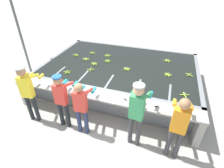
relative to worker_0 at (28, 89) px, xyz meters
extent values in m
plane|color=#A3A099|center=(1.82, 0.36, -1.05)|extent=(80.00, 80.00, 0.00)
cube|color=gray|center=(1.82, 2.58, -1.02)|extent=(5.30, 3.53, 0.06)
cube|color=gray|center=(1.82, 0.87, -0.61)|extent=(5.30, 0.12, 0.87)
cube|color=gray|center=(1.82, 4.29, -0.61)|extent=(5.30, 0.12, 0.87)
cube|color=gray|center=(-0.77, 2.58, -0.61)|extent=(0.12, 3.53, 0.87)
cube|color=gray|center=(4.41, 2.58, -0.61)|extent=(0.12, 3.53, 0.87)
cube|color=black|center=(1.82, 2.58, -0.58)|extent=(5.06, 3.29, 0.80)
cube|color=gray|center=(0.05, 1.33, -0.61)|extent=(0.06, 0.80, 0.87)
cube|color=gray|center=(0.94, 1.33, -0.61)|extent=(0.06, 0.80, 0.87)
cube|color=gray|center=(1.82, 1.33, -0.61)|extent=(0.06, 0.80, 0.87)
cube|color=gray|center=(2.70, 1.33, -0.61)|extent=(0.06, 0.80, 0.87)
cube|color=gray|center=(3.58, 1.33, -0.61)|extent=(0.06, 0.80, 0.87)
cube|color=#9E9E99|center=(1.82, 0.59, -0.20)|extent=(5.30, 0.45, 0.05)
cube|color=#9E9E99|center=(-0.73, 0.59, -0.64)|extent=(0.16, 0.41, 0.82)
cube|color=#9E9E99|center=(4.37, 0.59, -0.64)|extent=(0.16, 0.41, 0.82)
cylinder|color=#1E2328|center=(-0.09, -0.05, -0.62)|extent=(0.11, 0.11, 0.84)
cylinder|color=#1E2328|center=(0.10, -0.02, -0.62)|extent=(0.11, 0.11, 0.84)
cube|color=yellow|center=(0.00, -0.03, 0.10)|extent=(0.34, 0.21, 0.60)
sphere|color=#9E704C|center=(0.00, -0.03, 0.54)|extent=(0.23, 0.23, 0.23)
cylinder|color=#9E9E99|center=(0.00, -0.03, 0.65)|extent=(0.24, 0.24, 0.04)
cylinder|color=yellow|center=(-0.19, 0.19, 0.31)|extent=(0.12, 0.32, 0.18)
cylinder|color=gold|center=(-0.22, 0.44, 0.15)|extent=(0.11, 0.21, 0.08)
cylinder|color=yellow|center=(0.13, 0.24, 0.31)|extent=(0.12, 0.32, 0.18)
cylinder|color=gold|center=(0.09, 0.49, 0.15)|extent=(0.11, 0.21, 0.08)
cylinder|color=#1E2328|center=(0.86, 0.05, -0.65)|extent=(0.11, 0.11, 0.79)
cylinder|color=#1E2328|center=(1.06, 0.05, -0.65)|extent=(0.11, 0.11, 0.79)
cube|color=#DB3D33|center=(0.96, 0.05, 0.02)|extent=(0.32, 0.18, 0.56)
sphere|color=#9E704C|center=(0.96, 0.05, 0.44)|extent=(0.21, 0.21, 0.21)
cylinder|color=#1E5199|center=(0.96, 0.05, 0.54)|extent=(0.22, 0.22, 0.04)
cylinder|color=#DB3D33|center=(0.80, 0.30, 0.22)|extent=(0.09, 0.31, 0.18)
cylinder|color=#1EA3AD|center=(0.80, 0.55, 0.05)|extent=(0.09, 0.20, 0.08)
cylinder|color=#DB3D33|center=(1.12, 0.31, 0.22)|extent=(0.09, 0.31, 0.18)
cylinder|color=#1EA3AD|center=(1.12, 0.56, 0.05)|extent=(0.09, 0.20, 0.08)
cylinder|color=navy|center=(1.45, -0.02, -0.66)|extent=(0.11, 0.11, 0.77)
cylinder|color=navy|center=(1.65, -0.01, -0.66)|extent=(0.11, 0.11, 0.77)
cube|color=#DB3D33|center=(1.55, -0.01, 0.00)|extent=(0.33, 0.19, 0.54)
sphere|color=#9E704C|center=(1.55, -0.01, 0.40)|extent=(0.21, 0.21, 0.21)
cylinder|color=#DB3D33|center=(1.37, 0.23, 0.18)|extent=(0.10, 0.31, 0.18)
cylinder|color=#1EA3AD|center=(1.36, 0.48, 0.02)|extent=(0.10, 0.20, 0.08)
cylinder|color=#DB3D33|center=(1.69, 0.24, 0.18)|extent=(0.10, 0.31, 0.18)
cylinder|color=#1EA3AD|center=(1.68, 0.49, 0.02)|extent=(0.10, 0.20, 0.08)
cylinder|color=#38383D|center=(2.80, 0.06, -0.61)|extent=(0.11, 0.11, 0.87)
cylinder|color=#38383D|center=(3.00, 0.04, -0.61)|extent=(0.11, 0.11, 0.87)
cube|color=#38995B|center=(2.90, 0.05, 0.14)|extent=(0.34, 0.21, 0.62)
sphere|color=tan|center=(2.90, 0.05, 0.59)|extent=(0.24, 0.24, 0.24)
cylinder|color=#9E9E99|center=(2.90, 0.05, 0.70)|extent=(0.25, 0.25, 0.04)
cylinder|color=#38995B|center=(2.77, 0.32, 0.36)|extent=(0.12, 0.32, 0.18)
cylinder|color=teal|center=(2.81, 0.57, 0.20)|extent=(0.11, 0.21, 0.08)
cylinder|color=#38995B|center=(3.09, 0.28, 0.36)|extent=(0.12, 0.32, 0.18)
cylinder|color=teal|center=(3.12, 0.52, 0.20)|extent=(0.11, 0.21, 0.08)
cylinder|color=#38383D|center=(3.70, -0.01, -0.63)|extent=(0.11, 0.11, 0.83)
cylinder|color=#38383D|center=(3.90, -0.02, -0.63)|extent=(0.11, 0.11, 0.83)
cube|color=orange|center=(3.80, -0.02, 0.08)|extent=(0.33, 0.19, 0.59)
sphere|color=#9E704C|center=(3.80, -0.02, 0.52)|extent=(0.23, 0.23, 0.23)
cylinder|color=orange|center=(3.66, 0.24, 0.29)|extent=(0.10, 0.31, 0.18)
cylinder|color=gold|center=(3.67, 0.49, 0.13)|extent=(0.10, 0.20, 0.08)
cylinder|color=orange|center=(3.98, 0.22, 0.29)|extent=(0.10, 0.31, 0.18)
cylinder|color=gold|center=(3.99, 0.47, 0.13)|extent=(0.10, 0.20, 0.08)
ellipsoid|color=#8CB738|center=(3.42, 2.27, -0.16)|extent=(0.17, 0.04, 0.04)
ellipsoid|color=#8CB738|center=(3.44, 2.23, -0.16)|extent=(0.14, 0.15, 0.04)
ellipsoid|color=#8CB738|center=(3.49, 2.22, -0.16)|extent=(0.07, 0.17, 0.04)
ellipsoid|color=#8CB738|center=(3.53, 2.24, -0.16)|extent=(0.17, 0.11, 0.04)
ellipsoid|color=#8CB738|center=(3.53, 2.29, -0.16)|extent=(0.17, 0.10, 0.04)
ellipsoid|color=#8CB738|center=(3.49, 2.32, -0.16)|extent=(0.08, 0.17, 0.04)
ellipsoid|color=#8CB738|center=(3.44, 2.31, -0.16)|extent=(0.13, 0.16, 0.04)
cylinder|color=tan|center=(3.48, 2.27, -0.13)|extent=(0.03, 0.03, 0.04)
ellipsoid|color=#7FAD33|center=(1.20, 3.06, -0.16)|extent=(0.17, 0.07, 0.04)
ellipsoid|color=#7FAD33|center=(1.17, 3.10, -0.16)|extent=(0.09, 0.17, 0.04)
ellipsoid|color=#7FAD33|center=(1.11, 3.09, -0.16)|extent=(0.14, 0.15, 0.04)
ellipsoid|color=#7FAD33|center=(1.10, 3.04, -0.16)|extent=(0.17, 0.07, 0.04)
ellipsoid|color=#7FAD33|center=(1.13, 3.00, -0.16)|extent=(0.09, 0.17, 0.04)
ellipsoid|color=#7FAD33|center=(1.19, 3.01, -0.16)|extent=(0.14, 0.15, 0.04)
cylinder|color=tan|center=(1.15, 3.05, -0.13)|extent=(0.03, 0.03, 0.04)
ellipsoid|color=#7FAD33|center=(0.39, 1.38, -0.16)|extent=(0.17, 0.10, 0.04)
ellipsoid|color=#7FAD33|center=(0.38, 1.44, -0.16)|extent=(0.14, 0.15, 0.04)
ellipsoid|color=#7FAD33|center=(0.31, 1.45, -0.16)|extent=(0.12, 0.16, 0.04)
ellipsoid|color=#7FAD33|center=(0.29, 1.39, -0.16)|extent=(0.17, 0.07, 0.04)
ellipsoid|color=#7FAD33|center=(0.33, 1.35, -0.16)|extent=(0.05, 0.17, 0.04)
cylinder|color=tan|center=(0.34, 1.40, -0.13)|extent=(0.03, 0.03, 0.04)
ellipsoid|color=#8CB738|center=(0.93, 2.29, -0.16)|extent=(0.06, 0.17, 0.04)
ellipsoid|color=#8CB738|center=(0.89, 2.26, -0.16)|extent=(0.17, 0.10, 0.04)
ellipsoid|color=#8CB738|center=(0.89, 2.20, -0.16)|extent=(0.16, 0.13, 0.04)
ellipsoid|color=#8CB738|center=(0.94, 2.18, -0.16)|extent=(0.06, 0.17, 0.04)
ellipsoid|color=#8CB738|center=(0.99, 2.22, -0.16)|extent=(0.17, 0.10, 0.04)
ellipsoid|color=#8CB738|center=(0.98, 2.27, -0.16)|extent=(0.16, 0.13, 0.04)
cylinder|color=tan|center=(0.94, 2.24, -0.13)|extent=(0.03, 0.03, 0.04)
ellipsoid|color=#93BC3D|center=(0.52, 3.15, -0.16)|extent=(0.13, 0.16, 0.04)
ellipsoid|color=#93BC3D|center=(0.45, 3.15, -0.16)|extent=(0.13, 0.16, 0.04)
ellipsoid|color=#93BC3D|center=(0.43, 3.09, -0.16)|extent=(0.17, 0.08, 0.04)
ellipsoid|color=#93BC3D|center=(0.48, 3.05, -0.16)|extent=(0.04, 0.17, 0.04)
ellipsoid|color=#93BC3D|center=(0.53, 3.09, -0.16)|extent=(0.17, 0.09, 0.04)
cylinder|color=tan|center=(0.48, 3.11, -0.13)|extent=(0.03, 0.03, 0.04)
ellipsoid|color=#8CB738|center=(1.05, 1.82, -0.16)|extent=(0.17, 0.08, 0.04)
ellipsoid|color=#8CB738|center=(0.98, 1.86, -0.16)|extent=(0.08, 0.17, 0.04)
ellipsoid|color=#8CB738|center=(0.95, 1.79, -0.16)|extent=(0.17, 0.08, 0.04)
ellipsoid|color=#8CB738|center=(1.01, 1.75, -0.16)|extent=(0.08, 0.17, 0.04)
cylinder|color=tan|center=(1.00, 1.80, -0.13)|extent=(0.03, 0.03, 0.04)
ellipsoid|color=#8CB738|center=(2.09, 2.21, -0.16)|extent=(0.17, 0.09, 0.04)
ellipsoid|color=#8CB738|center=(2.12, 2.18, -0.16)|extent=(0.09, 0.17, 0.04)
ellipsoid|color=#8CB738|center=(2.17, 2.18, -0.16)|extent=(0.12, 0.16, 0.04)
ellipsoid|color=#8CB738|center=(2.19, 2.22, -0.16)|extent=(0.17, 0.05, 0.04)
ellipsoid|color=#8CB738|center=(2.18, 2.27, -0.16)|extent=(0.14, 0.15, 0.04)
ellipsoid|color=#8CB738|center=(2.13, 2.28, -0.16)|extent=(0.06, 0.17, 0.04)
ellipsoid|color=#8CB738|center=(2.09, 2.26, -0.16)|extent=(0.16, 0.12, 0.04)
cylinder|color=tan|center=(2.14, 2.23, -0.13)|extent=(0.03, 0.03, 0.04)
ellipsoid|color=#93BC3D|center=(3.98, 1.24, -0.16)|extent=(0.08, 0.17, 0.04)
ellipsoid|color=#93BC3D|center=(4.02, 1.31, -0.16)|extent=(0.17, 0.08, 0.04)
ellipsoid|color=#93BC3D|center=(3.95, 1.35, -0.16)|extent=(0.08, 0.17, 0.04)
ellipsoid|color=#93BC3D|center=(3.91, 1.28, -0.16)|extent=(0.17, 0.08, 0.04)
cylinder|color=tan|center=(3.96, 1.30, -0.13)|extent=(0.03, 0.03, 0.04)
ellipsoid|color=#7FAD33|center=(4.16, 2.43, -0.16)|extent=(0.16, 0.13, 0.04)
ellipsoid|color=#7FAD33|center=(4.15, 2.51, -0.16)|extent=(0.13, 0.16, 0.04)
ellipsoid|color=#7FAD33|center=(4.07, 2.50, -0.16)|extent=(0.16, 0.13, 0.04)
ellipsoid|color=#7FAD33|center=(4.09, 2.42, -0.16)|extent=(0.13, 0.16, 0.04)
cylinder|color=tan|center=(4.12, 2.46, -0.13)|extent=(0.03, 0.03, 0.04)
ellipsoid|color=#93BC3D|center=(3.42, 3.27, -0.16)|extent=(0.13, 0.16, 0.04)
ellipsoid|color=#93BC3D|center=(3.45, 3.32, -0.16)|extent=(0.17, 0.05, 0.04)
ellipsoid|color=#93BC3D|center=(3.41, 3.37, -0.16)|extent=(0.10, 0.17, 0.04)
ellipsoid|color=#93BC3D|center=(3.36, 3.36, -0.16)|extent=(0.13, 0.16, 0.04)
ellipsoid|color=#93BC3D|center=(3.34, 3.31, -0.16)|extent=(0.17, 0.05, 0.04)
ellipsoid|color=#93BC3D|center=(3.37, 3.27, -0.16)|extent=(0.10, 0.17, 0.04)
cylinder|color=tan|center=(3.39, 3.32, -0.13)|extent=(0.03, 0.03, 0.04)
ellipsoid|color=#9EC642|center=(0.45, 2.54, -0.16)|extent=(0.12, 0.16, 0.04)
ellipsoid|color=#9EC642|center=(0.43, 2.49, -0.16)|extent=(0.17, 0.04, 0.04)
ellipsoid|color=#9EC642|center=(0.46, 2.45, -0.16)|extent=(0.11, 0.17, 0.04)
ellipsoid|color=#9EC642|center=(0.51, 2.45, -0.16)|extent=(0.12, 0.16, 0.04)
ellipsoid|color=#9EC642|center=(0.54, 2.50, -0.16)|extent=(0.17, 0.04, 0.04)
ellipsoid|color=#9EC642|center=(0.51, 2.54, -0.16)|extent=(0.11, 0.17, 0.04)
cylinder|color=tan|center=(0.48, 2.49, -0.13)|extent=(0.03, 0.03, 0.04)
ellipsoid|color=#75A333|center=(1.36, 2.56, -0.16)|extent=(0.15, 0.14, 0.04)
ellipsoid|color=#75A333|center=(1.37, 2.61, -0.16)|extent=(0.17, 0.09, 0.04)
ellipsoid|color=#75A333|center=(1.33, 2.65, -0.16)|extent=(0.07, 0.17, 0.04)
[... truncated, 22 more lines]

